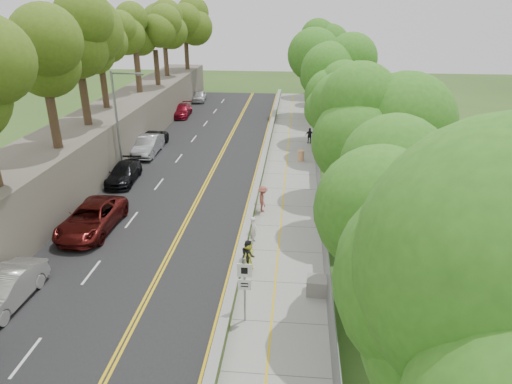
% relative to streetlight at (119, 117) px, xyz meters
% --- Properties ---
extents(ground, '(140.00, 140.00, 0.00)m').
position_rel_streetlight_xyz_m(ground, '(10.46, -14.00, -4.64)').
color(ground, '#33511E').
rests_on(ground, ground).
extents(road, '(11.20, 66.00, 0.04)m').
position_rel_streetlight_xyz_m(road, '(5.06, 1.00, -4.62)').
color(road, black).
rests_on(road, ground).
extents(sidewalk, '(4.20, 66.00, 0.05)m').
position_rel_streetlight_xyz_m(sidewalk, '(13.01, 1.00, -4.61)').
color(sidewalk, gray).
rests_on(sidewalk, ground).
extents(jersey_barrier, '(0.42, 66.00, 0.60)m').
position_rel_streetlight_xyz_m(jersey_barrier, '(10.71, 1.00, -4.34)').
color(jersey_barrier, '#90D633').
rests_on(jersey_barrier, ground).
extents(rock_embankment, '(5.00, 66.00, 4.00)m').
position_rel_streetlight_xyz_m(rock_embankment, '(-3.04, 1.00, -2.64)').
color(rock_embankment, '#595147').
rests_on(rock_embankment, ground).
extents(chainlink_fence, '(0.04, 66.00, 2.00)m').
position_rel_streetlight_xyz_m(chainlink_fence, '(15.11, 1.00, -3.64)').
color(chainlink_fence, slate).
rests_on(chainlink_fence, ground).
extents(trees_embankment, '(6.40, 66.00, 13.00)m').
position_rel_streetlight_xyz_m(trees_embankment, '(-2.54, 1.00, 5.86)').
color(trees_embankment, '#51731B').
rests_on(trees_embankment, rock_embankment).
extents(trees_fenceside, '(7.00, 66.00, 14.00)m').
position_rel_streetlight_xyz_m(trees_fenceside, '(17.46, 1.00, 2.36)').
color(trees_fenceside, '#3F8822').
rests_on(trees_fenceside, ground).
extents(streetlight, '(2.52, 0.22, 8.00)m').
position_rel_streetlight_xyz_m(streetlight, '(0.00, 0.00, 0.00)').
color(streetlight, gray).
rests_on(streetlight, ground).
extents(signpost, '(0.62, 0.09, 3.10)m').
position_rel_streetlight_xyz_m(signpost, '(11.51, -17.02, -2.68)').
color(signpost, gray).
rests_on(signpost, sidewalk).
extents(construction_barrel, '(0.56, 0.56, 0.91)m').
position_rel_streetlight_xyz_m(construction_barrel, '(13.85, 4.35, -4.13)').
color(construction_barrel, '#E35D00').
rests_on(construction_barrel, sidewalk).
extents(concrete_block, '(1.23, 0.95, 0.79)m').
position_rel_streetlight_xyz_m(concrete_block, '(14.76, -14.70, -4.20)').
color(concrete_block, slate).
rests_on(concrete_block, sidewalk).
extents(car_1, '(1.76, 4.75, 1.55)m').
position_rel_streetlight_xyz_m(car_1, '(0.63, -16.91, -3.82)').
color(car_1, beige).
rests_on(car_1, road).
extents(car_2, '(2.75, 5.83, 1.61)m').
position_rel_streetlight_xyz_m(car_2, '(1.46, -9.60, -3.79)').
color(car_2, '#4F110F').
rests_on(car_2, road).
extents(car_3, '(2.22, 4.83, 1.37)m').
position_rel_streetlight_xyz_m(car_3, '(0.52, -1.75, -3.92)').
color(car_3, black).
rests_on(car_3, road).
extents(car_4, '(1.77, 4.34, 1.47)m').
position_rel_streetlight_xyz_m(car_4, '(-0.05, 6.49, -3.86)').
color(car_4, tan).
rests_on(car_4, road).
extents(car_5, '(1.87, 5.01, 1.63)m').
position_rel_streetlight_xyz_m(car_5, '(0.31, 4.88, -3.78)').
color(car_5, '#A8AAB0').
rests_on(car_5, road).
extents(car_6, '(2.50, 5.16, 1.42)m').
position_rel_streetlight_xyz_m(car_6, '(-0.14, 6.70, -3.89)').
color(car_6, black).
rests_on(car_6, road).
extents(car_7, '(2.19, 4.83, 1.37)m').
position_rel_streetlight_xyz_m(car_7, '(-0.14, 19.04, -3.91)').
color(car_7, maroon).
rests_on(car_7, road).
extents(car_8, '(1.93, 4.14, 1.37)m').
position_rel_streetlight_xyz_m(car_8, '(0.19, 27.51, -3.91)').
color(car_8, silver).
rests_on(car_8, road).
extents(painter_0, '(0.78, 0.94, 1.64)m').
position_rel_streetlight_xyz_m(painter_0, '(11.21, -13.00, -3.77)').
color(painter_0, yellow).
rests_on(painter_0, sidewalk).
extents(painter_1, '(0.44, 0.61, 1.56)m').
position_rel_streetlight_xyz_m(painter_1, '(11.21, -10.10, -3.81)').
color(painter_1, white).
rests_on(painter_1, sidewalk).
extents(painter_2, '(0.92, 1.01, 1.69)m').
position_rel_streetlight_xyz_m(painter_2, '(11.21, -13.00, -3.74)').
color(painter_2, black).
rests_on(painter_2, sidewalk).
extents(painter_3, '(0.89, 1.25, 1.75)m').
position_rel_streetlight_xyz_m(painter_3, '(11.41, -6.01, -3.72)').
color(painter_3, '#9B4B3F').
rests_on(painter_3, sidewalk).
extents(person_far, '(0.92, 0.44, 1.52)m').
position_rel_streetlight_xyz_m(person_far, '(14.66, 9.49, -3.83)').
color(person_far, black).
rests_on(person_far, sidewalk).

